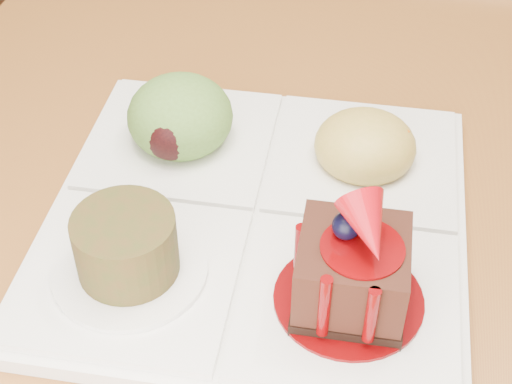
# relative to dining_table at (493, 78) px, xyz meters

# --- Properties ---
(dining_table) EXTENTS (1.00, 1.80, 0.75)m
(dining_table) POSITION_rel_dining_table_xyz_m (0.00, 0.00, 0.00)
(dining_table) COLOR #8F5F25
(dining_table) RESTS_ON ground
(sampler_plate) EXTENTS (0.31, 0.31, 0.11)m
(sampler_plate) POSITION_rel_dining_table_xyz_m (-0.18, -0.33, 0.09)
(sampler_plate) COLOR white
(sampler_plate) RESTS_ON dining_table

